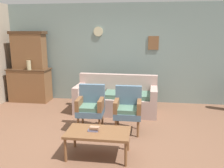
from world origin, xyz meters
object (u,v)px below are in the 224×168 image
vase_on_cabinet (29,65)px  coffee_table (98,134)px  floral_couch (116,99)px  armchair_near_couch_end (128,107)px  armchair_near_cabinet (91,105)px  side_cabinet (30,85)px  book_stack_on_table (94,129)px

vase_on_cabinet → coffee_table: (2.42, -2.59, -0.68)m
vase_on_cabinet → floral_couch: size_ratio=0.13×
vase_on_cabinet → armchair_near_couch_end: vase_on_cabinet is taller
armchair_near_cabinet → coffee_table: (0.36, -1.05, -0.12)m
vase_on_cabinet → armchair_near_couch_end: 3.27m
floral_couch → armchair_near_couch_end: bearing=-71.8°
armchair_near_cabinet → coffee_table: 1.11m
vase_on_cabinet → floral_couch: (2.45, -0.44, -0.73)m
coffee_table → armchair_near_cabinet: bearing=108.7°
floral_couch → armchair_near_cabinet: size_ratio=2.22×
floral_couch → coffee_table: bearing=-90.6°
side_cabinet → coffee_table: 3.75m
armchair_near_cabinet → coffee_table: size_ratio=0.90×
vase_on_cabinet → armchair_near_couch_end: size_ratio=0.28×
side_cabinet → vase_on_cabinet: bearing=-61.4°
floral_couch → armchair_near_cabinet: (-0.38, -1.10, 0.17)m
side_cabinet → vase_on_cabinet: size_ratio=4.53×
vase_on_cabinet → book_stack_on_table: size_ratio=1.45×
armchair_near_cabinet → side_cabinet: bearing=141.5°
coffee_table → book_stack_on_table: size_ratio=5.68×
book_stack_on_table → armchair_near_cabinet: bearing=105.6°
side_cabinet → coffee_table: side_cabinet is taller
floral_couch → coffee_table: size_ratio=2.00×
floral_couch → armchair_near_couch_end: 1.20m
armchair_near_couch_end → coffee_table: armchair_near_couch_end is taller
vase_on_cabinet → armchair_near_cabinet: 2.64m
vase_on_cabinet → floral_couch: 2.59m
coffee_table → floral_couch: bearing=89.4°
armchair_near_cabinet → armchair_near_couch_end: size_ratio=1.00×
armchair_near_couch_end → armchair_near_cabinet: bearing=177.9°
book_stack_on_table → vase_on_cabinet: bearing=132.4°
side_cabinet → coffee_table: size_ratio=1.16×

